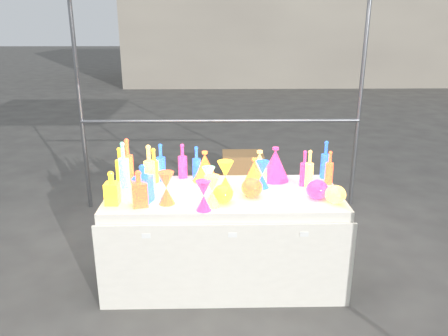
{
  "coord_description": "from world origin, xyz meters",
  "views": [
    {
      "loc": [
        -0.07,
        -3.16,
        1.99
      ],
      "look_at": [
        0.0,
        0.0,
        0.95
      ],
      "focal_mm": 35.0,
      "sensor_mm": 36.0,
      "label": 1
    }
  ],
  "objects_px": {
    "display_table": "(224,236)",
    "cardboard_box_closed": "(243,167)",
    "globe_0": "(223,195)",
    "lampshade_0": "(205,166)",
    "bottle_0": "(120,165)",
    "decanter_0": "(112,188)",
    "hourglass_0": "(166,188)"
  },
  "relations": [
    {
      "from": "decanter_0",
      "to": "hourglass_0",
      "type": "bearing_deg",
      "value": 1.52
    },
    {
      "from": "bottle_0",
      "to": "hourglass_0",
      "type": "distance_m",
      "value": 0.65
    },
    {
      "from": "cardboard_box_closed",
      "to": "hourglass_0",
      "type": "bearing_deg",
      "value": -105.61
    },
    {
      "from": "bottle_0",
      "to": "globe_0",
      "type": "height_order",
      "value": "bottle_0"
    },
    {
      "from": "hourglass_0",
      "to": "globe_0",
      "type": "bearing_deg",
      "value": 1.21
    },
    {
      "from": "decanter_0",
      "to": "cardboard_box_closed",
      "type": "bearing_deg",
      "value": 68.19
    },
    {
      "from": "cardboard_box_closed",
      "to": "lampshade_0",
      "type": "distance_m",
      "value": 2.2
    },
    {
      "from": "display_table",
      "to": "hourglass_0",
      "type": "xyz_separation_m",
      "value": [
        -0.42,
        -0.2,
        0.5
      ]
    },
    {
      "from": "globe_0",
      "to": "lampshade_0",
      "type": "distance_m",
      "value": 0.51
    },
    {
      "from": "display_table",
      "to": "bottle_0",
      "type": "relative_size",
      "value": 6.32
    },
    {
      "from": "display_table",
      "to": "cardboard_box_closed",
      "type": "xyz_separation_m",
      "value": [
        0.3,
        2.33,
        -0.18
      ]
    },
    {
      "from": "lampshade_0",
      "to": "bottle_0",
      "type": "bearing_deg",
      "value": 158.78
    },
    {
      "from": "decanter_0",
      "to": "globe_0",
      "type": "height_order",
      "value": "decanter_0"
    },
    {
      "from": "decanter_0",
      "to": "globe_0",
      "type": "xyz_separation_m",
      "value": [
        0.8,
        0.01,
        -0.07
      ]
    },
    {
      "from": "bottle_0",
      "to": "decanter_0",
      "type": "relative_size",
      "value": 1.16
    },
    {
      "from": "display_table",
      "to": "globe_0",
      "type": "height_order",
      "value": "globe_0"
    },
    {
      "from": "decanter_0",
      "to": "lampshade_0",
      "type": "height_order",
      "value": "same"
    },
    {
      "from": "display_table",
      "to": "globe_0",
      "type": "relative_size",
      "value": 12.15
    },
    {
      "from": "cardboard_box_closed",
      "to": "lampshade_0",
      "type": "xyz_separation_m",
      "value": [
        -0.45,
        -2.04,
        0.68
      ]
    },
    {
      "from": "hourglass_0",
      "to": "globe_0",
      "type": "xyz_separation_m",
      "value": [
        0.41,
        0.01,
        -0.06
      ]
    },
    {
      "from": "cardboard_box_closed",
      "to": "decanter_0",
      "type": "bearing_deg",
      "value": -113.45
    },
    {
      "from": "display_table",
      "to": "globe_0",
      "type": "xyz_separation_m",
      "value": [
        -0.01,
        -0.19,
        0.44
      ]
    },
    {
      "from": "bottle_0",
      "to": "globe_0",
      "type": "distance_m",
      "value": 0.97
    },
    {
      "from": "display_table",
      "to": "bottle_0",
      "type": "height_order",
      "value": "bottle_0"
    },
    {
      "from": "cardboard_box_closed",
      "to": "hourglass_0",
      "type": "height_order",
      "value": "hourglass_0"
    },
    {
      "from": "cardboard_box_closed",
      "to": "decanter_0",
      "type": "distance_m",
      "value": 2.84
    },
    {
      "from": "display_table",
      "to": "cardboard_box_closed",
      "type": "distance_m",
      "value": 2.36
    },
    {
      "from": "cardboard_box_closed",
      "to": "globe_0",
      "type": "relative_size",
      "value": 3.51
    },
    {
      "from": "globe_0",
      "to": "lampshade_0",
      "type": "bearing_deg",
      "value": 106.06
    },
    {
      "from": "globe_0",
      "to": "lampshade_0",
      "type": "relative_size",
      "value": 0.6
    },
    {
      "from": "display_table",
      "to": "decanter_0",
      "type": "height_order",
      "value": "decanter_0"
    },
    {
      "from": "display_table",
      "to": "cardboard_box_closed",
      "type": "bearing_deg",
      "value": 82.67
    }
  ]
}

